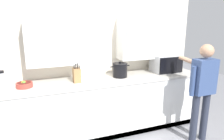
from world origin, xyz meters
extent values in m
cube|color=beige|center=(0.00, 1.30, 1.26)|extent=(3.77, 0.10, 2.52)
cube|color=white|center=(-0.76, 1.09, 1.56)|extent=(0.76, 0.32, 0.72)
cylinder|color=#B7BABF|center=(-0.43, 0.91, 1.56)|extent=(0.01, 0.01, 0.43)
cube|color=white|center=(0.76, 1.09, 1.56)|extent=(0.76, 0.32, 0.72)
cylinder|color=#B7BABF|center=(0.43, 0.91, 1.56)|extent=(0.01, 0.01, 0.43)
cube|color=white|center=(0.00, 0.90, 0.45)|extent=(3.40, 0.67, 0.90)
cube|color=#BCB7AD|center=(0.00, 0.90, 0.92)|extent=(3.44, 0.71, 0.03)
cube|color=black|center=(0.00, 0.59, 0.04)|extent=(3.40, 0.04, 0.09)
cube|color=#B7BABF|center=(1.24, 0.95, 1.09)|extent=(0.48, 0.36, 0.32)
cube|color=beige|center=(1.17, 0.94, 1.09)|extent=(0.31, 0.31, 0.25)
cube|color=black|center=(1.41, 0.77, 1.09)|extent=(0.13, 0.01, 0.29)
cube|color=black|center=(1.17, 0.77, 1.09)|extent=(0.35, 0.03, 0.29)
cylinder|color=#AD3D33|center=(-1.18, 0.90, 0.97)|extent=(0.23, 0.23, 0.07)
cylinder|color=#561E19|center=(-1.18, 0.90, 0.99)|extent=(0.19, 0.19, 0.05)
sphere|color=#5B9333|center=(-1.19, 0.90, 1.01)|extent=(0.06, 0.06, 0.06)
sphere|color=orange|center=(-1.20, 0.91, 1.01)|extent=(0.06, 0.06, 0.06)
sphere|color=red|center=(-1.18, 0.92, 1.00)|extent=(0.05, 0.05, 0.05)
cube|color=#A37547|center=(-0.42, 0.89, 1.05)|extent=(0.11, 0.15, 0.22)
cylinder|color=black|center=(-0.46, 0.87, 1.18)|extent=(0.02, 0.02, 0.06)
cylinder|color=black|center=(-0.43, 0.87, 1.19)|extent=(0.02, 0.02, 0.08)
cylinder|color=black|center=(-0.41, 0.87, 1.20)|extent=(0.02, 0.02, 0.08)
cylinder|color=black|center=(-0.38, 0.87, 1.18)|extent=(0.02, 0.02, 0.05)
cylinder|color=#B7BABF|center=(-1.47, 0.87, 1.06)|extent=(0.09, 0.09, 0.25)
cylinder|color=black|center=(-1.47, 0.87, 1.20)|extent=(0.09, 0.09, 0.03)
cylinder|color=black|center=(0.32, 0.92, 1.05)|extent=(0.25, 0.25, 0.22)
cylinder|color=black|center=(0.32, 0.92, 1.16)|extent=(0.25, 0.25, 0.02)
cylinder|color=black|center=(0.32, 0.92, 1.19)|extent=(0.04, 0.04, 0.03)
cylinder|color=black|center=(0.17, 0.92, 1.12)|extent=(0.05, 0.02, 0.02)
cylinder|color=black|center=(0.47, 0.92, 1.12)|extent=(0.05, 0.02, 0.02)
cylinder|color=#282D3D|center=(1.23, 0.09, 0.40)|extent=(0.11, 0.11, 0.80)
cylinder|color=#282D3D|center=(1.43, 0.09, 0.40)|extent=(0.11, 0.11, 0.80)
cube|color=#334775|center=(1.33, 0.09, 1.06)|extent=(0.34, 0.20, 0.53)
sphere|color=tan|center=(1.33, 0.09, 1.45)|extent=(0.20, 0.20, 0.20)
cylinder|color=tan|center=(1.39, 0.35, 1.20)|extent=(0.29, 0.56, 0.20)
cylinder|color=#334775|center=(1.13, 0.09, 1.01)|extent=(0.07, 0.07, 0.45)
camera|label=1|loc=(-1.01, -2.25, 1.94)|focal=33.82mm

